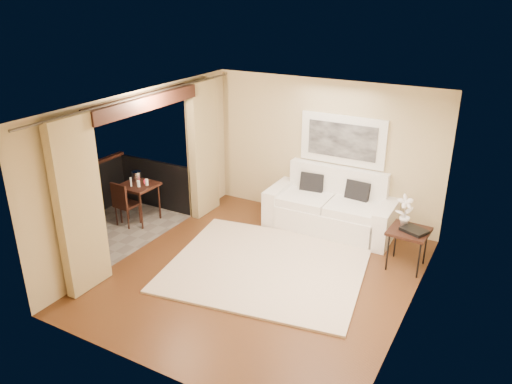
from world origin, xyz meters
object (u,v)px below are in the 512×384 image
Objects in this scene: sofa at (331,208)px; bistro_table at (138,188)px; side_table at (409,233)px; balcony_chair_near at (78,221)px; ice_bucket at (137,177)px; orchid at (405,211)px; balcony_chair_far at (123,201)px.

sofa is 3.66m from bistro_table.
balcony_chair_near is (-4.94, -2.23, -0.01)m from side_table.
side_table is 0.64× the size of balcony_chair_near.
side_table is at bearing 39.88° from balcony_chair_near.
ice_bucket is (-3.45, -1.40, 0.46)m from sofa.
side_table is 5.08m from ice_bucket.
balcony_chair_near reaches higher than ice_bucket.
orchid is (1.46, -0.64, 0.53)m from sofa.
balcony_chair_near reaches higher than balcony_chair_far.
ice_bucket reaches higher than bistro_table.
bistro_table is at bearing -171.32° from side_table.
bistro_table is at bearing -42.04° from ice_bucket.
orchid is 5.36m from balcony_chair_near.
sofa is 3.75m from ice_bucket.
sofa is at bearing 57.25° from balcony_chair_near.
ice_bucket is (-5.03, -0.64, 0.25)m from side_table.
orchid reaches higher than bistro_table.
orchid is 0.51× the size of balcony_chair_near.
bistro_table is at bearing -156.58° from sofa.
sofa is at bearing 156.24° from orchid.
orchid is 4.96m from ice_bucket.
sofa is at bearing -149.16° from balcony_chair_far.
side_table is at bearing -165.11° from balcony_chair_far.
ice_bucket is (-0.12, 0.11, 0.18)m from bistro_table.
balcony_chair_near is at bearing 97.04° from balcony_chair_far.
sofa reaches higher than ice_bucket.
sofa is 3.11× the size of bistro_table.
balcony_chair_far is (-0.11, -0.32, -0.17)m from bistro_table.
balcony_chair_far is (-5.02, -1.07, -0.10)m from side_table.
balcony_chair_near is 1.61m from ice_bucket.
bistro_table reaches higher than side_table.
balcony_chair_far is at bearing -152.93° from sofa.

